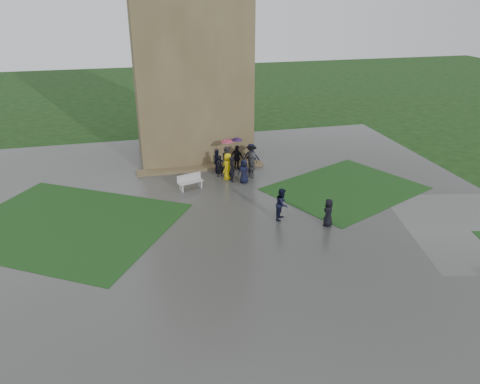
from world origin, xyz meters
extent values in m
plane|color=black|center=(0.00, 0.00, 0.00)|extent=(120.00, 120.00, 0.00)
cube|color=#363634|center=(0.00, 2.00, 0.01)|extent=(34.00, 34.00, 0.02)
cube|color=#143613|center=(-8.50, 4.00, 0.03)|extent=(14.10, 13.46, 0.01)
cube|color=#143613|center=(8.50, 5.00, 0.03)|extent=(11.12, 10.15, 0.01)
cube|color=brown|center=(0.00, 15.00, 9.00)|extent=(8.00, 8.00, 18.00)
cube|color=brown|center=(0.00, 10.60, 0.13)|extent=(9.00, 0.80, 0.22)
cube|color=#ACACA7|center=(-1.20, 7.32, 0.51)|extent=(1.74, 0.99, 0.07)
cube|color=#ACACA7|center=(-1.83, 7.12, 0.25)|extent=(0.22, 0.45, 0.47)
cube|color=#ACACA7|center=(-0.57, 7.53, 0.25)|extent=(0.22, 0.45, 0.47)
cube|color=#ACACA7|center=(-1.27, 7.55, 0.76)|extent=(1.60, 0.57, 0.44)
imported|color=black|center=(3.34, 9.34, 0.81)|extent=(1.06, 0.96, 1.58)
imported|color=black|center=(3.48, 9.82, 0.97)|extent=(1.23, 0.64, 1.91)
imported|color=black|center=(2.53, 10.13, 0.91)|extent=(1.13, 1.17, 1.77)
imported|color=#44454A|center=(1.72, 9.70, 0.96)|extent=(0.69, 1.00, 1.88)
imported|color=black|center=(0.99, 9.72, 0.86)|extent=(0.62, 1.02, 1.68)
imported|color=black|center=(1.07, 9.02, 0.78)|extent=(0.62, 0.48, 1.51)
imported|color=gold|center=(1.49, 8.45, 0.93)|extent=(1.03, 1.08, 1.83)
imported|color=black|center=(1.68, 7.97, 0.89)|extent=(0.49, 0.68, 1.73)
imported|color=black|center=(2.38, 7.54, 0.83)|extent=(0.94, 0.94, 1.62)
imported|color=#44454A|center=(3.20, 8.58, 0.94)|extent=(1.10, 1.82, 1.85)
imported|color=pink|center=(1.72, 9.70, 2.11)|extent=(0.84, 0.84, 0.74)
imported|color=#582F82|center=(2.53, 10.13, 2.06)|extent=(0.73, 0.73, 0.64)
imported|color=black|center=(3.20, 8.58, 1.94)|extent=(0.64, 0.64, 0.57)
imported|color=black|center=(3.14, 1.90, 0.93)|extent=(0.92, 1.02, 1.83)
imported|color=black|center=(5.34, 0.55, 0.80)|extent=(0.91, 0.90, 1.56)
camera|label=1|loc=(-4.67, -20.36, 11.92)|focal=35.00mm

